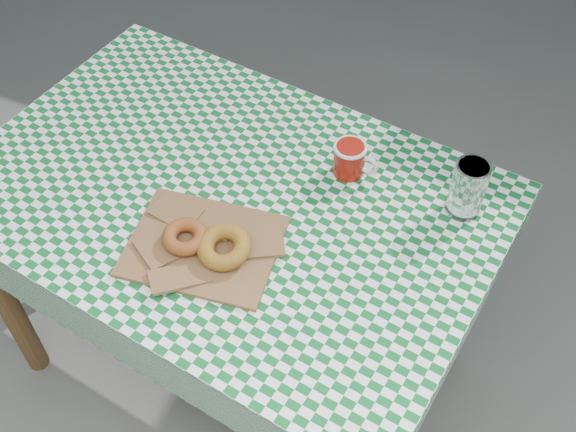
# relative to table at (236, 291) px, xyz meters

# --- Properties ---
(ground) EXTENTS (60.00, 60.00, 0.00)m
(ground) POSITION_rel_table_xyz_m (0.17, -0.15, -0.38)
(ground) COLOR #595954
(ground) RESTS_ON ground
(table) EXTENTS (1.26, 0.93, 0.75)m
(table) POSITION_rel_table_xyz_m (0.00, 0.00, 0.00)
(table) COLOR brown
(table) RESTS_ON ground
(tablecloth) EXTENTS (1.28, 0.95, 0.01)m
(tablecloth) POSITION_rel_table_xyz_m (0.00, 0.00, 0.38)
(tablecloth) COLOR #0E5B25
(tablecloth) RESTS_ON table
(paper_bag) EXTENTS (0.34, 0.29, 0.02)m
(paper_bag) POSITION_rel_table_xyz_m (0.03, -0.15, 0.39)
(paper_bag) COLOR brown
(paper_bag) RESTS_ON tablecloth
(bagel_front) EXTENTS (0.10, 0.10, 0.03)m
(bagel_front) POSITION_rel_table_xyz_m (-0.01, -0.17, 0.41)
(bagel_front) COLOR #95521E
(bagel_front) RESTS_ON paper_bag
(bagel_back) EXTENTS (0.14, 0.14, 0.04)m
(bagel_back) POSITION_rel_table_xyz_m (0.08, -0.16, 0.42)
(bagel_back) COLOR olive
(bagel_back) RESTS_ON paper_bag
(coffee_mug) EXTENTS (0.15, 0.15, 0.08)m
(coffee_mug) POSITION_rel_table_xyz_m (0.22, 0.18, 0.42)
(coffee_mug) COLOR maroon
(coffee_mug) RESTS_ON tablecloth
(drinking_glass) EXTENTS (0.08, 0.08, 0.14)m
(drinking_glass) POSITION_rel_table_xyz_m (0.49, 0.17, 0.45)
(drinking_glass) COLOR white
(drinking_glass) RESTS_ON tablecloth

